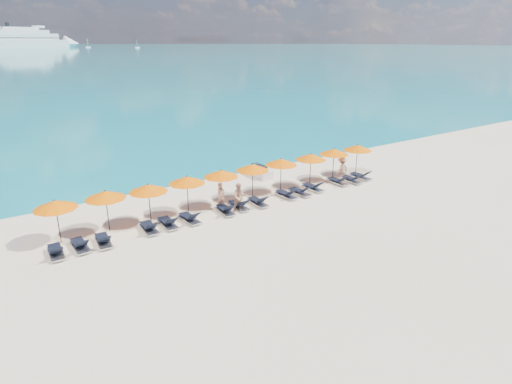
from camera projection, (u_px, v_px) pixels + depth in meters
ground at (287, 229)px, 22.80m from camera, size 1400.00×1400.00×0.00m
cruise_ship at (35, 40)px, 521.87m from camera, size 120.92×59.98×33.87m
sailboat_near at (88, 47)px, 542.29m from camera, size 5.92×1.97×10.85m
sailboat_far at (137, 47)px, 513.58m from camera, size 5.39×1.80×9.89m
jetski at (259, 172)px, 31.42m from camera, size 0.96×2.46×0.87m
beachgoer_a at (221, 196)px, 25.21m from camera, size 0.67×0.53×1.62m
beachgoer_b at (240, 197)px, 24.88m from camera, size 0.92×0.66×1.71m
beachgoer_c at (342, 169)px, 30.36m from camera, size 1.17×0.64×1.73m
umbrella_0 at (55, 205)px, 20.61m from camera, size 2.10×2.10×2.28m
umbrella_1 at (105, 195)px, 21.91m from camera, size 2.10×2.10×2.28m
umbrella_2 at (148, 188)px, 22.89m from camera, size 2.10×2.10×2.28m
umbrella_3 at (187, 180)px, 24.23m from camera, size 2.10×2.10×2.28m
umbrella_4 at (221, 173)px, 25.40m from camera, size 2.10×2.10×2.28m
umbrella_5 at (252, 167)px, 26.61m from camera, size 2.10×2.10×2.28m
umbrella_6 at (281, 162)px, 27.81m from camera, size 2.10×2.10×2.28m
umbrella_7 at (311, 157)px, 29.02m from camera, size 2.10×2.10×2.28m
umbrella_8 at (334, 152)px, 30.35m from camera, size 2.10×2.10×2.28m
umbrella_9 at (358, 148)px, 31.47m from camera, size 2.10×2.10×2.28m
lounger_0 at (56, 252)px, 19.85m from camera, size 0.70×1.73×0.66m
lounger_1 at (80, 245)px, 20.48m from camera, size 0.67×1.72×0.66m
lounger_2 at (103, 240)px, 20.96m from camera, size 0.77×1.75×0.66m
lounger_3 at (149, 227)px, 22.39m from camera, size 0.73×1.74×0.66m
lounger_4 at (168, 223)px, 22.98m from camera, size 0.66×1.71×0.66m
lounger_5 at (189, 218)px, 23.59m from camera, size 0.75×1.74×0.66m
lounger_6 at (225, 210)px, 24.73m from camera, size 0.78×1.75×0.66m
lounger_7 at (239, 205)px, 25.42m from camera, size 0.63×1.70×0.66m
lounger_8 at (258, 202)px, 25.98m from camera, size 0.67×1.72×0.66m
lounger_9 at (286, 194)px, 27.21m from camera, size 0.72×1.73×0.66m
lounger_10 at (300, 192)px, 27.69m from camera, size 0.79×1.75×0.66m
lounger_11 at (313, 187)px, 28.54m from camera, size 0.68×1.72×0.66m
lounger_12 at (338, 181)px, 29.75m from camera, size 0.63×1.70×0.66m
lounger_13 at (352, 179)px, 30.13m from camera, size 0.69×1.72×0.66m
lounger_14 at (361, 176)px, 30.85m from camera, size 0.73×1.74×0.66m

